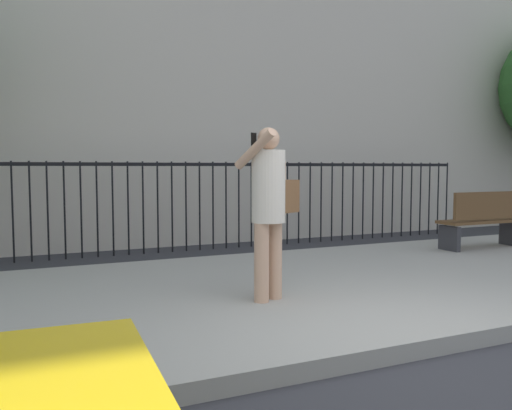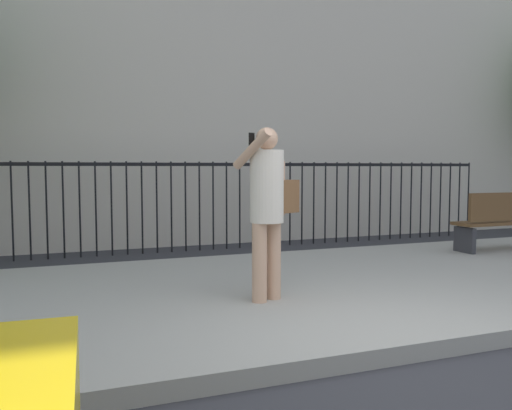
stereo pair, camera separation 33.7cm
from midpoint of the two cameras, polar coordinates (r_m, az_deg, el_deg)
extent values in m
plane|color=#333338|center=(4.41, 15.65, -15.92)|extent=(60.00, 60.00, 0.00)
cube|color=#9E9B93|center=(6.16, 2.19, -9.25)|extent=(28.00, 4.40, 0.15)
cube|color=black|center=(9.44, -7.95, 4.40)|extent=(12.00, 0.04, 0.06)
cylinder|color=black|center=(9.08, -25.95, -0.70)|extent=(0.03, 0.03, 1.60)
cylinder|color=black|center=(9.08, -24.34, -0.65)|extent=(0.03, 0.03, 1.60)
cylinder|color=black|center=(9.08, -22.73, -0.61)|extent=(0.03, 0.03, 1.60)
cylinder|color=black|center=(9.09, -21.12, -0.56)|extent=(0.03, 0.03, 1.60)
cylinder|color=black|center=(9.11, -19.52, -0.51)|extent=(0.03, 0.03, 1.60)
cylinder|color=black|center=(9.14, -17.92, -0.46)|extent=(0.03, 0.03, 1.60)
cylinder|color=black|center=(9.17, -16.34, -0.41)|extent=(0.03, 0.03, 1.60)
cylinder|color=black|center=(9.21, -14.77, -0.36)|extent=(0.03, 0.03, 1.60)
cylinder|color=black|center=(9.26, -13.21, -0.31)|extent=(0.03, 0.03, 1.60)
cylinder|color=black|center=(9.31, -11.67, -0.26)|extent=(0.03, 0.03, 1.60)
cylinder|color=black|center=(9.37, -10.15, -0.21)|extent=(0.03, 0.03, 1.60)
cylinder|color=black|center=(9.43, -8.64, -0.16)|extent=(0.03, 0.03, 1.60)
cylinder|color=black|center=(9.51, -7.16, -0.12)|extent=(0.03, 0.03, 1.60)
cylinder|color=black|center=(9.59, -5.71, -0.07)|extent=(0.03, 0.03, 1.60)
cylinder|color=black|center=(9.67, -4.28, -0.02)|extent=(0.03, 0.03, 1.60)
cylinder|color=black|center=(9.76, -2.87, 0.02)|extent=(0.03, 0.03, 1.60)
cylinder|color=black|center=(9.86, -1.49, 0.06)|extent=(0.03, 0.03, 1.60)
cylinder|color=black|center=(9.96, -0.14, 0.11)|extent=(0.03, 0.03, 1.60)
cylinder|color=black|center=(10.07, 1.19, 0.15)|extent=(0.03, 0.03, 1.60)
cylinder|color=black|center=(10.18, 2.48, 0.19)|extent=(0.03, 0.03, 1.60)
cylinder|color=black|center=(10.30, 3.75, 0.23)|extent=(0.03, 0.03, 1.60)
cylinder|color=black|center=(10.42, 4.98, 0.27)|extent=(0.03, 0.03, 1.60)
cylinder|color=black|center=(10.55, 6.19, 0.31)|extent=(0.03, 0.03, 1.60)
cylinder|color=black|center=(10.68, 7.37, 0.35)|extent=(0.03, 0.03, 1.60)
cylinder|color=black|center=(10.82, 8.52, 0.38)|extent=(0.03, 0.03, 1.60)
cylinder|color=black|center=(10.96, 9.64, 0.42)|extent=(0.03, 0.03, 1.60)
cylinder|color=black|center=(11.10, 10.73, 0.45)|extent=(0.03, 0.03, 1.60)
cylinder|color=black|center=(11.25, 11.79, 0.48)|extent=(0.03, 0.03, 1.60)
cylinder|color=black|center=(11.41, 12.83, 0.52)|extent=(0.03, 0.03, 1.60)
cylinder|color=black|center=(11.56, 13.83, 0.55)|extent=(0.03, 0.03, 1.60)
cylinder|color=black|center=(11.72, 14.81, 0.58)|extent=(0.03, 0.03, 1.60)
cylinder|color=black|center=(11.89, 15.76, 0.61)|extent=(0.03, 0.03, 1.60)
cylinder|color=black|center=(12.05, 16.69, 0.63)|extent=(0.03, 0.03, 1.60)
cylinder|color=black|center=(12.22, 17.59, 0.66)|extent=(0.03, 0.03, 1.60)
cylinder|color=black|center=(12.39, 18.47, 0.69)|extent=(0.03, 0.03, 1.60)
cylinder|color=black|center=(12.57, 19.32, 0.71)|extent=(0.03, 0.03, 1.60)
cylinder|color=tan|center=(5.26, -1.24, -6.30)|extent=(0.15, 0.15, 0.80)
cylinder|color=tan|center=(5.40, 0.26, -6.02)|extent=(0.15, 0.15, 0.80)
cylinder|color=silver|center=(5.25, -0.48, 2.04)|extent=(0.44, 0.44, 0.73)
sphere|color=tan|center=(5.25, -0.48, 7.23)|extent=(0.22, 0.22, 0.22)
cylinder|color=tan|center=(5.10, -2.05, 6.08)|extent=(0.27, 0.50, 0.39)
cylinder|color=tan|center=(5.39, 0.99, 1.86)|extent=(0.09, 0.09, 0.55)
cube|color=black|center=(5.19, -2.13, 7.05)|extent=(0.07, 0.04, 0.15)
cube|color=brown|center=(5.44, 1.42, 0.97)|extent=(0.32, 0.25, 0.34)
cube|color=brown|center=(9.47, 22.39, -1.63)|extent=(1.60, 0.45, 0.05)
cube|color=brown|center=(9.31, 23.32, -0.02)|extent=(1.60, 0.06, 0.44)
cube|color=#333338|center=(9.00, 19.30, -3.44)|extent=(0.08, 0.41, 0.40)
cube|color=#333338|center=(10.01, 25.10, -2.85)|extent=(0.08, 0.41, 0.40)
camera|label=1|loc=(0.17, -91.74, -0.13)|focal=36.75mm
camera|label=2|loc=(0.17, 88.26, 0.13)|focal=36.75mm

